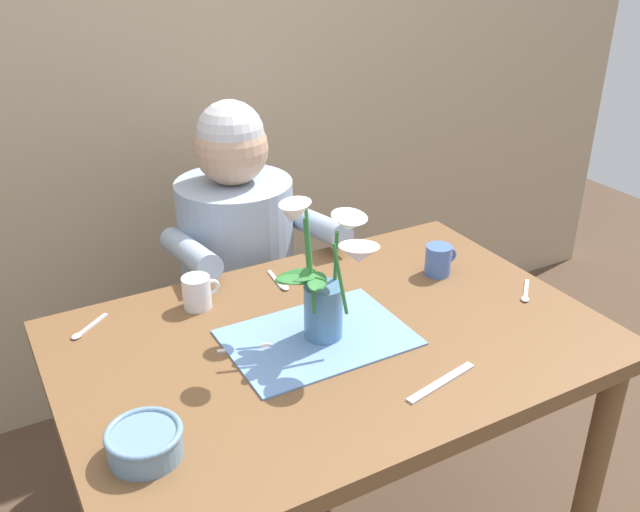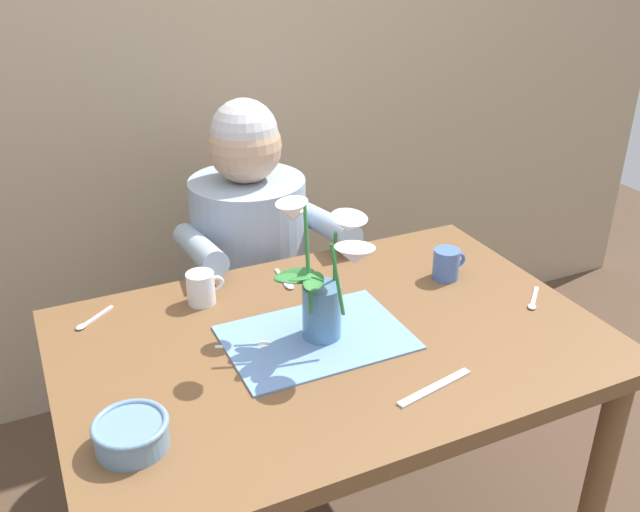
{
  "view_description": "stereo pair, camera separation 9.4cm",
  "coord_description": "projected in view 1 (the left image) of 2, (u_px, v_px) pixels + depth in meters",
  "views": [
    {
      "loc": [
        -0.66,
        -1.12,
        1.59
      ],
      "look_at": [
        -0.01,
        0.05,
        0.92
      ],
      "focal_mm": 38.66,
      "sensor_mm": 36.0,
      "label": 1
    },
    {
      "loc": [
        -0.57,
        -1.16,
        1.59
      ],
      "look_at": [
        -0.01,
        0.05,
        0.92
      ],
      "focal_mm": 38.66,
      "sensor_mm": 36.0,
      "label": 2
    }
  ],
  "objects": [
    {
      "name": "wood_panel_backdrop",
      "position": [
        165.0,
        35.0,
        2.14
      ],
      "size": [
        4.0,
        0.1,
        2.5
      ],
      "primitive_type": "cube",
      "color": "tan",
      "rests_on": "ground_plane"
    },
    {
      "name": "dining_table",
      "position": [
        333.0,
        371.0,
        1.59
      ],
      "size": [
        1.2,
        0.8,
        0.74
      ],
      "color": "brown",
      "rests_on": "ground_plane"
    },
    {
      "name": "seated_person",
      "position": [
        240.0,
        285.0,
        2.12
      ],
      "size": [
        0.45,
        0.47,
        1.14
      ],
      "rotation": [
        0.0,
        0.0,
        -0.05
      ],
      "color": "#4C4C56",
      "rests_on": "ground_plane"
    },
    {
      "name": "striped_placemat",
      "position": [
        318.0,
        338.0,
        1.53
      ],
      "size": [
        0.4,
        0.28,
        0.0
      ],
      "primitive_type": "cube",
      "color": "#6B93D1",
      "rests_on": "dining_table"
    },
    {
      "name": "flower_vase",
      "position": [
        325.0,
        276.0,
        1.46
      ],
      "size": [
        0.23,
        0.3,
        0.35
      ],
      "color": "teal",
      "rests_on": "dining_table"
    },
    {
      "name": "ceramic_bowl",
      "position": [
        145.0,
        442.0,
        1.19
      ],
      "size": [
        0.14,
        0.14,
        0.06
      ],
      "color": "#6689A8",
      "rests_on": "dining_table"
    },
    {
      "name": "dinner_knife",
      "position": [
        441.0,
        382.0,
        1.39
      ],
      "size": [
        0.19,
        0.06,
        0.0
      ],
      "primitive_type": "cube",
      "rotation": [
        0.0,
        0.0,
        0.2
      ],
      "color": "silver",
      "rests_on": "dining_table"
    },
    {
      "name": "ceramic_mug",
      "position": [
        439.0,
        260.0,
        1.79
      ],
      "size": [
        0.09,
        0.07,
        0.08
      ],
      "color": "#476BB7",
      "rests_on": "dining_table"
    },
    {
      "name": "coffee_cup",
      "position": [
        197.0,
        292.0,
        1.64
      ],
      "size": [
        0.09,
        0.07,
        0.08
      ],
      "color": "silver",
      "rests_on": "dining_table"
    },
    {
      "name": "spoon_0",
      "position": [
        84.0,
        331.0,
        1.56
      ],
      "size": [
        0.1,
        0.09,
        0.01
      ],
      "color": "silver",
      "rests_on": "dining_table"
    },
    {
      "name": "spoon_1",
      "position": [
        526.0,
        294.0,
        1.71
      ],
      "size": [
        0.1,
        0.09,
        0.01
      ],
      "color": "silver",
      "rests_on": "dining_table"
    },
    {
      "name": "spoon_2",
      "position": [
        281.0,
        283.0,
        1.76
      ],
      "size": [
        0.03,
        0.12,
        0.01
      ],
      "color": "silver",
      "rests_on": "dining_table"
    },
    {
      "name": "spoon_3",
      "position": [
        254.0,
        347.0,
        1.5
      ],
      "size": [
        0.12,
        0.05,
        0.01
      ],
      "color": "silver",
      "rests_on": "dining_table"
    }
  ]
}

